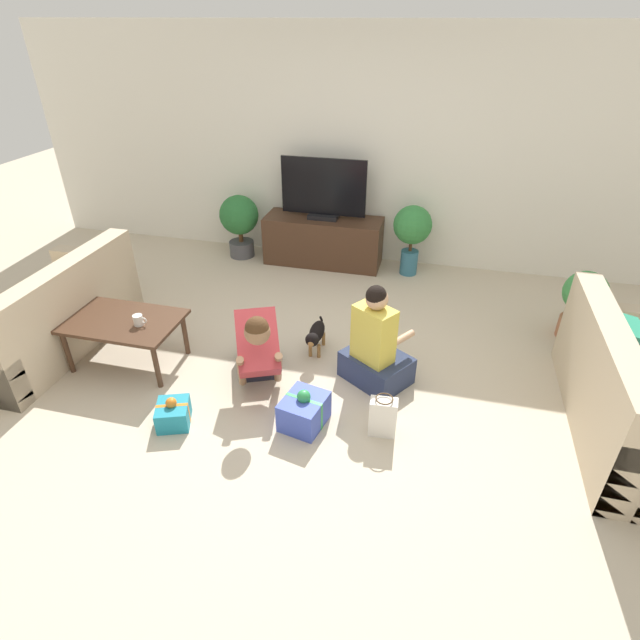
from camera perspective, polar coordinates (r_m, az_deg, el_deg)
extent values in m
plane|color=beige|center=(4.22, -1.41, -7.00)|extent=(16.00, 16.00, 0.00)
cube|color=white|center=(6.02, 5.41, 18.67)|extent=(8.40, 0.06, 2.60)
cube|color=#C6B293|center=(5.20, -28.83, -0.49)|extent=(0.86, 1.77, 0.41)
cube|color=#C6B293|center=(4.81, -27.13, 3.20)|extent=(0.20, 1.77, 0.42)
cube|color=#C6B293|center=(5.68, -24.09, 4.43)|extent=(0.86, 0.16, 0.59)
cube|color=#EACC4C|center=(4.96, -28.76, 2.83)|extent=(0.18, 0.34, 0.32)
cube|color=#C6B293|center=(4.31, 32.64, -8.46)|extent=(0.86, 1.77, 0.41)
cube|color=#C6B293|center=(3.98, 29.90, -3.44)|extent=(0.20, 1.77, 0.42)
cube|color=#C6B293|center=(4.90, 30.67, -1.77)|extent=(0.86, 0.16, 0.59)
cube|color=#288E6B|center=(4.30, 31.50, -2.30)|extent=(0.18, 0.34, 0.32)
cube|color=#472D1E|center=(4.51, -21.63, -0.13)|extent=(0.95, 0.61, 0.03)
cylinder|color=#472D1E|center=(4.71, -26.91, -3.27)|extent=(0.04, 0.04, 0.41)
cylinder|color=#472D1E|center=(4.25, -18.17, -5.06)|extent=(0.04, 0.04, 0.41)
cylinder|color=#472D1E|center=(5.02, -23.59, -0.22)|extent=(0.04, 0.04, 0.41)
cylinder|color=#472D1E|center=(4.59, -15.17, -1.57)|extent=(0.04, 0.04, 0.41)
cube|color=#472D1E|center=(6.12, 0.37, 9.04)|extent=(1.40, 0.48, 0.57)
cube|color=black|center=(6.01, 0.38, 11.78)|extent=(0.35, 0.20, 0.05)
cube|color=black|center=(5.90, 0.40, 14.98)|extent=(0.99, 0.03, 0.65)
cylinder|color=#A36042|center=(5.29, 27.07, -0.82)|extent=(0.31, 0.31, 0.20)
cylinder|color=brown|center=(5.22, 27.48, 0.64)|extent=(0.06, 0.06, 0.12)
sphere|color=#3D8E47|center=(5.12, 28.09, 2.80)|extent=(0.39, 0.39, 0.39)
cylinder|color=#4C4C51|center=(6.46, -8.91, 8.08)|extent=(0.31, 0.31, 0.19)
cylinder|color=brown|center=(6.40, -9.04, 9.46)|extent=(0.06, 0.06, 0.14)
sphere|color=#286B33|center=(6.30, -9.24, 11.77)|extent=(0.48, 0.48, 0.48)
cylinder|color=#336B84|center=(5.99, 10.12, 6.53)|extent=(0.20, 0.20, 0.29)
cylinder|color=brown|center=(5.91, 10.31, 8.37)|extent=(0.04, 0.04, 0.13)
sphere|color=#337F3D|center=(5.81, 10.54, 10.64)|extent=(0.44, 0.44, 0.44)
cube|color=#23232D|center=(4.34, -7.14, -3.73)|extent=(0.44, 0.52, 0.28)
cube|color=#AD3338|center=(3.92, -7.15, -2.57)|extent=(0.50, 0.60, 0.48)
sphere|color=#8E6647|center=(3.64, -7.19, -1.38)|extent=(0.19, 0.19, 0.19)
sphere|color=#472D19|center=(3.62, -7.22, -0.93)|extent=(0.18, 0.18, 0.18)
cylinder|color=#8E6647|center=(3.95, -8.97, -5.83)|extent=(0.17, 0.28, 0.42)
cylinder|color=#8E6647|center=(3.96, -4.80, -5.45)|extent=(0.17, 0.28, 0.42)
cube|color=#283351|center=(4.19, 6.43, -5.38)|extent=(0.65, 0.62, 0.24)
cube|color=gold|center=(3.95, 6.15, -1.61)|extent=(0.38, 0.34, 0.47)
sphere|color=tan|center=(3.80, 6.52, 2.42)|extent=(0.18, 0.18, 0.18)
sphere|color=black|center=(3.78, 6.45, 2.78)|extent=(0.16, 0.16, 0.16)
cylinder|color=tan|center=(4.06, 9.37, -2.11)|extent=(0.19, 0.25, 0.06)
cylinder|color=tan|center=(4.19, 6.68, -0.69)|extent=(0.19, 0.25, 0.06)
ellipsoid|color=black|center=(4.47, -0.35, -1.35)|extent=(0.14, 0.32, 0.14)
sphere|color=black|center=(4.29, -0.90, -2.27)|extent=(0.12, 0.12, 0.12)
sphere|color=olive|center=(4.26, -1.05, -2.74)|extent=(0.05, 0.05, 0.05)
cylinder|color=black|center=(4.60, 0.14, 0.12)|extent=(0.02, 0.08, 0.09)
cylinder|color=olive|center=(4.47, -1.12, -3.44)|extent=(0.03, 0.03, 0.13)
cylinder|color=olive|center=(4.45, -0.14, -3.56)|extent=(0.03, 0.03, 0.13)
cylinder|color=olive|center=(4.63, -0.54, -2.05)|extent=(0.03, 0.03, 0.13)
cylinder|color=olive|center=(4.61, 0.40, -2.17)|extent=(0.03, 0.03, 0.13)
cube|color=teal|center=(3.93, -16.41, -10.27)|extent=(0.31, 0.32, 0.17)
cube|color=orange|center=(3.93, -16.41, -10.27)|extent=(0.23, 0.11, 0.17)
sphere|color=orange|center=(3.86, -16.65, -9.05)|extent=(0.08, 0.08, 0.08)
cube|color=#3D51BC|center=(3.76, -1.83, -10.39)|extent=(0.36, 0.39, 0.23)
cube|color=#2D934C|center=(3.76, -1.83, -10.39)|extent=(0.29, 0.09, 0.24)
sphere|color=#2D934C|center=(3.66, -1.87, -8.74)|extent=(0.10, 0.10, 0.10)
cube|color=white|center=(3.68, 7.19, -10.97)|extent=(0.20, 0.12, 0.31)
torus|color=#4C3823|center=(3.57, 7.37, -8.92)|extent=(0.14, 0.14, 0.01)
cylinder|color=silver|center=(4.36, -20.07, -0.01)|extent=(0.08, 0.08, 0.09)
torus|color=silver|center=(4.33, -19.50, -0.05)|extent=(0.06, 0.01, 0.06)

